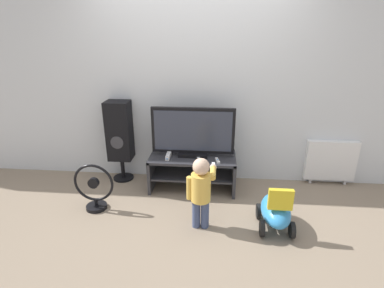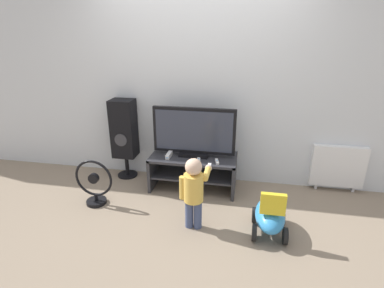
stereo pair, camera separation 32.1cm
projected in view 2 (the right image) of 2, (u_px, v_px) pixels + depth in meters
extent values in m
plane|color=gray|center=(190.00, 197.00, 3.57)|extent=(16.00, 16.00, 0.00)
cube|color=silver|center=(199.00, 80.00, 3.64)|extent=(10.00, 0.06, 2.60)
cube|color=#2D2D33|center=(194.00, 157.00, 3.65)|extent=(1.04, 0.51, 0.03)
cube|color=#2D2D33|center=(194.00, 173.00, 3.73)|extent=(1.00, 0.47, 0.02)
cube|color=#2D2D33|center=(155.00, 169.00, 3.81)|extent=(0.04, 0.51, 0.43)
cube|color=#2D2D33|center=(234.00, 175.00, 3.64)|extent=(0.04, 0.51, 0.43)
cube|color=black|center=(194.00, 154.00, 3.66)|extent=(0.35, 0.20, 0.04)
cube|color=black|center=(194.00, 131.00, 3.56)|extent=(0.99, 0.05, 0.56)
cube|color=#333847|center=(194.00, 131.00, 3.53)|extent=(0.92, 0.01, 0.49)
cube|color=white|center=(169.00, 155.00, 3.62)|extent=(0.05, 0.19, 0.05)
cube|color=#3F8CE5|center=(167.00, 158.00, 3.53)|extent=(0.03, 0.00, 0.01)
cube|color=white|center=(217.00, 161.00, 3.47)|extent=(0.06, 0.13, 0.02)
cylinder|color=#337FD8|center=(217.00, 160.00, 3.47)|extent=(0.01, 0.01, 0.00)
cube|color=white|center=(199.00, 160.00, 3.52)|extent=(0.06, 0.13, 0.02)
cylinder|color=#337FD8|center=(199.00, 159.00, 3.52)|extent=(0.01, 0.01, 0.00)
cylinder|color=#3F4C72|center=(189.00, 213.00, 2.99)|extent=(0.08, 0.08, 0.31)
cylinder|color=#3F4C72|center=(198.00, 214.00, 2.97)|extent=(0.08, 0.08, 0.31)
cylinder|color=#E5B74C|center=(194.00, 188.00, 2.88)|extent=(0.19, 0.19, 0.28)
sphere|color=beige|center=(194.00, 167.00, 2.80)|extent=(0.16, 0.16, 0.16)
cylinder|color=#E5B74C|center=(182.00, 188.00, 2.90)|extent=(0.06, 0.06, 0.24)
cylinder|color=#E5B74C|center=(207.00, 173.00, 2.93)|extent=(0.06, 0.24, 0.06)
sphere|color=beige|center=(208.00, 168.00, 3.03)|extent=(0.07, 0.07, 0.07)
cube|color=white|center=(209.00, 167.00, 3.07)|extent=(0.03, 0.13, 0.02)
cylinder|color=black|center=(128.00, 175.00, 4.11)|extent=(0.27, 0.27, 0.02)
cylinder|color=black|center=(127.00, 165.00, 4.06)|extent=(0.05, 0.05, 0.30)
cube|color=black|center=(124.00, 129.00, 3.87)|extent=(0.30, 0.25, 0.76)
cylinder|color=#38383D|center=(121.00, 140.00, 3.79)|extent=(0.16, 0.01, 0.16)
cylinder|color=black|center=(97.00, 201.00, 3.44)|extent=(0.23, 0.23, 0.04)
cylinder|color=black|center=(96.00, 197.00, 3.42)|extent=(0.04, 0.04, 0.07)
torus|color=black|center=(94.00, 178.00, 3.34)|extent=(0.44, 0.03, 0.44)
cylinder|color=black|center=(94.00, 178.00, 3.34)|extent=(0.12, 0.05, 0.12)
ellipsoid|color=#338CD1|center=(270.00, 215.00, 2.89)|extent=(0.28, 0.54, 0.23)
cube|color=yellow|center=(273.00, 204.00, 2.68)|extent=(0.23, 0.05, 0.20)
cylinder|color=black|center=(254.00, 215.00, 3.09)|extent=(0.04, 0.16, 0.16)
cylinder|color=black|center=(282.00, 218.00, 3.05)|extent=(0.04, 0.16, 0.16)
cylinder|color=black|center=(254.00, 232.00, 2.82)|extent=(0.04, 0.16, 0.16)
cylinder|color=black|center=(285.00, 236.00, 2.77)|extent=(0.04, 0.16, 0.16)
cube|color=white|center=(338.00, 166.00, 3.62)|extent=(0.62, 0.08, 0.52)
cube|color=silver|center=(315.00, 186.00, 3.77)|extent=(0.03, 0.05, 0.06)
cube|color=silver|center=(353.00, 189.00, 3.69)|extent=(0.03, 0.05, 0.06)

